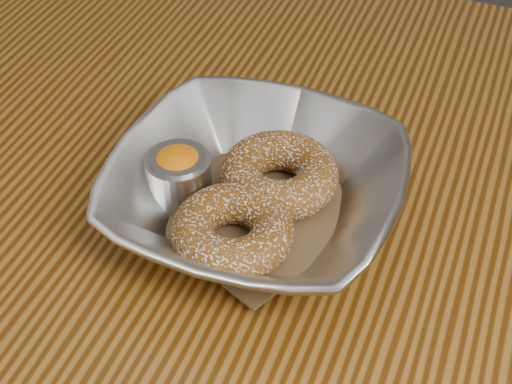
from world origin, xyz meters
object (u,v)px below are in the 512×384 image
(serving_bowl, at_px, (256,193))
(donut_back, at_px, (279,175))
(donut_front, at_px, (233,231))
(table, at_px, (339,301))
(ramekin, at_px, (179,174))

(serving_bowl, distance_m, donut_back, 0.03)
(serving_bowl, height_order, donut_back, serving_bowl)
(serving_bowl, bearing_deg, donut_front, -93.04)
(table, distance_m, donut_front, 0.16)
(table, height_order, donut_back, donut_back)
(ramekin, bearing_deg, serving_bowl, 3.96)
(serving_bowl, height_order, donut_front, serving_bowl)
(table, relative_size, serving_bowl, 5.18)
(donut_front, bearing_deg, serving_bowl, 86.96)
(table, distance_m, ramekin, 0.19)
(serving_bowl, height_order, ramekin, serving_bowl)
(table, relative_size, ramekin, 22.43)
(donut_back, distance_m, donut_front, 0.07)
(serving_bowl, distance_m, ramekin, 0.07)
(donut_back, bearing_deg, table, -7.20)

